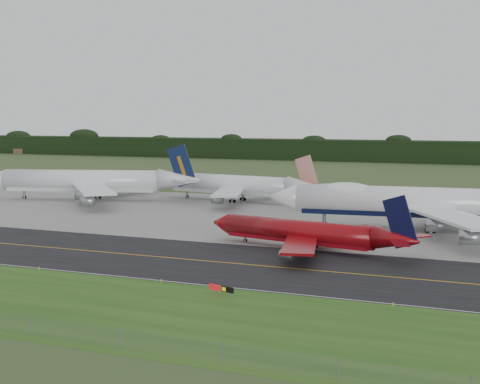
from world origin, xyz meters
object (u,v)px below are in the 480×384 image
(jet_red_737, at_px, (308,233))
(jet_star_tail, at_px, (237,185))
(jet_ba_747, at_px, (424,203))
(jet_navy_gold, at_px, (93,182))
(taxiway_sign, at_px, (221,289))

(jet_red_737, height_order, jet_star_tail, jet_star_tail)
(jet_ba_747, xyz_separation_m, jet_navy_gold, (-99.50, 18.90, -0.51))
(jet_ba_747, xyz_separation_m, jet_red_737, (-17.75, -31.21, -2.91))
(jet_ba_747, bearing_deg, jet_red_737, -119.63)
(jet_ba_747, distance_m, jet_star_tail, 65.70)
(jet_red_737, distance_m, jet_star_tail, 74.43)
(jet_ba_747, distance_m, taxiway_sign, 70.43)
(taxiway_sign, bearing_deg, jet_navy_gold, 132.61)
(jet_navy_gold, relative_size, taxiway_sign, 15.64)
(jet_ba_747, xyz_separation_m, taxiway_sign, (-20.26, -67.26, -5.16))
(jet_ba_747, xyz_separation_m, jet_star_tail, (-57.54, 31.67, -1.28))
(jet_red_737, relative_size, jet_navy_gold, 0.66)
(jet_ba_747, relative_size, taxiway_sign, 17.16)
(jet_ba_747, height_order, jet_star_tail, jet_ba_747)
(jet_star_tail, bearing_deg, jet_red_737, -57.67)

